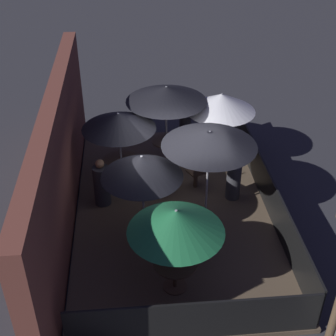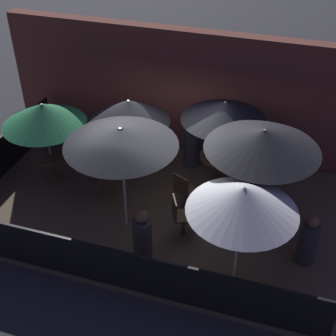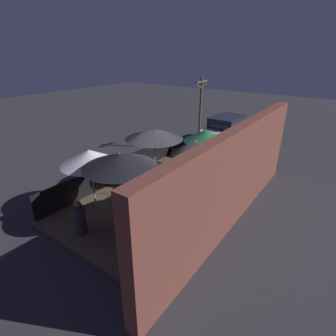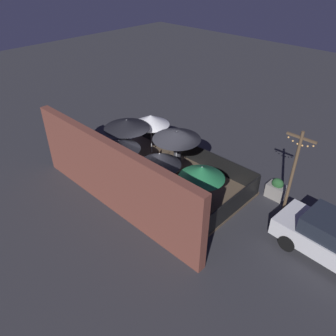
{
  "view_description": "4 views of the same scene",
  "coord_description": "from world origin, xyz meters",
  "px_view_note": "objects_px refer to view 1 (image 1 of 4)",
  "views": [
    {
      "loc": [
        -9.41,
        0.98,
        7.59
      ],
      "look_at": [
        0.48,
        0.09,
        1.03
      ],
      "focal_mm": 50.0,
      "sensor_mm": 36.0,
      "label": 1
    },
    {
      "loc": [
        2.72,
        -7.61,
        6.99
      ],
      "look_at": [
        0.21,
        0.34,
        0.96
      ],
      "focal_mm": 50.0,
      "sensor_mm": 36.0,
      "label": 2
    },
    {
      "loc": [
        7.09,
        5.22,
        5.18
      ],
      "look_at": [
        -0.57,
        -0.28,
        0.98
      ],
      "focal_mm": 28.0,
      "sensor_mm": 36.0,
      "label": 3
    },
    {
      "loc": [
        -9.11,
        8.86,
        9.21
      ],
      "look_at": [
        -0.51,
        -0.07,
        0.97
      ],
      "focal_mm": 35.0,
      "sensor_mm": 36.0,
      "label": 4
    }
  ],
  "objects_px": {
    "patio_umbrella_4": "(221,102)",
    "patron_1": "(234,180)",
    "patio_umbrella_2": "(166,94)",
    "patio_umbrella_3": "(210,139)",
    "patron_2": "(185,127)",
    "patio_umbrella_1": "(176,221)",
    "patio_chair_2": "(167,177)",
    "light_post": "(332,326)",
    "patio_umbrella_5": "(142,166)",
    "patio_umbrella_0": "(119,121)",
    "dining_table_1": "(175,267)",
    "patio_chair_0": "(183,224)",
    "dining_table_2": "(166,145)",
    "patio_chair_1": "(197,172)",
    "patron_0": "(102,184)",
    "dining_table_0": "(121,165)"
  },
  "relations": [
    {
      "from": "patio_umbrella_4",
      "to": "patron_1",
      "type": "relative_size",
      "value": 1.76
    },
    {
      "from": "patio_umbrella_2",
      "to": "patio_umbrella_3",
      "type": "relative_size",
      "value": 1.0
    },
    {
      "from": "patron_2",
      "to": "patio_umbrella_1",
      "type": "bearing_deg",
      "value": 93.69
    },
    {
      "from": "patio_umbrella_4",
      "to": "patio_chair_2",
      "type": "relative_size",
      "value": 2.3
    },
    {
      "from": "patio_umbrella_1",
      "to": "light_post",
      "type": "relative_size",
      "value": 0.51
    },
    {
      "from": "patron_2",
      "to": "patio_umbrella_5",
      "type": "bearing_deg",
      "value": 82.89
    },
    {
      "from": "patio_chair_2",
      "to": "patron_1",
      "type": "xyz_separation_m",
      "value": [
        -0.35,
        -1.7,
        0.03
      ]
    },
    {
      "from": "patio_umbrella_0",
      "to": "dining_table_1",
      "type": "bearing_deg",
      "value": -164.55
    },
    {
      "from": "patio_umbrella_0",
      "to": "patio_umbrella_1",
      "type": "relative_size",
      "value": 1.06
    },
    {
      "from": "patio_umbrella_1",
      "to": "patio_chair_0",
      "type": "distance_m",
      "value": 1.92
    },
    {
      "from": "dining_table_1",
      "to": "dining_table_2",
      "type": "bearing_deg",
      "value": -2.84
    },
    {
      "from": "patio_umbrella_4",
      "to": "patio_chair_0",
      "type": "bearing_deg",
      "value": 156.97
    },
    {
      "from": "dining_table_1",
      "to": "patio_chair_2",
      "type": "height_order",
      "value": "patio_chair_2"
    },
    {
      "from": "patio_umbrella_0",
      "to": "patio_umbrella_4",
      "type": "distance_m",
      "value": 2.95
    },
    {
      "from": "patio_umbrella_3",
      "to": "patio_chair_0",
      "type": "relative_size",
      "value": 2.63
    },
    {
      "from": "patio_umbrella_5",
      "to": "dining_table_1",
      "type": "bearing_deg",
      "value": -162.72
    },
    {
      "from": "patio_umbrella_3",
      "to": "patio_umbrella_4",
      "type": "xyz_separation_m",
      "value": [
        2.48,
        -0.75,
        -0.31
      ]
    },
    {
      "from": "patio_umbrella_3",
      "to": "patio_chair_0",
      "type": "xyz_separation_m",
      "value": [
        -0.88,
        0.68,
        -1.72
      ]
    },
    {
      "from": "patio_umbrella_0",
      "to": "patio_chair_1",
      "type": "height_order",
      "value": "patio_umbrella_0"
    },
    {
      "from": "patio_umbrella_3",
      "to": "patio_chair_2",
      "type": "bearing_deg",
      "value": 40.38
    },
    {
      "from": "patio_umbrella_4",
      "to": "patio_umbrella_3",
      "type": "bearing_deg",
      "value": 163.21
    },
    {
      "from": "patio_umbrella_1",
      "to": "patio_umbrella_4",
      "type": "xyz_separation_m",
      "value": [
        4.76,
        -1.74,
        0.13
      ]
    },
    {
      "from": "patio_umbrella_2",
      "to": "patron_2",
      "type": "distance_m",
      "value": 2.15
    },
    {
      "from": "patron_0",
      "to": "patio_chair_0",
      "type": "bearing_deg",
      "value": -49.66
    },
    {
      "from": "dining_table_0",
      "to": "dining_table_2",
      "type": "relative_size",
      "value": 1.21
    },
    {
      "from": "patio_umbrella_1",
      "to": "patio_umbrella_2",
      "type": "distance_m",
      "value": 4.86
    },
    {
      "from": "patio_umbrella_0",
      "to": "dining_table_0",
      "type": "height_order",
      "value": "patio_umbrella_0"
    },
    {
      "from": "patio_chair_1",
      "to": "dining_table_0",
      "type": "bearing_deg",
      "value": 51.98
    },
    {
      "from": "patio_umbrella_5",
      "to": "light_post",
      "type": "height_order",
      "value": "light_post"
    },
    {
      "from": "patio_umbrella_4",
      "to": "light_post",
      "type": "bearing_deg",
      "value": -179.11
    },
    {
      "from": "patio_umbrella_3",
      "to": "patron_1",
      "type": "xyz_separation_m",
      "value": [
        0.68,
        -0.83,
        -1.67
      ]
    },
    {
      "from": "patio_umbrella_5",
      "to": "patio_chair_2",
      "type": "bearing_deg",
      "value": -24.58
    },
    {
      "from": "dining_table_0",
      "to": "patron_0",
      "type": "bearing_deg",
      "value": 148.72
    },
    {
      "from": "patio_umbrella_0",
      "to": "dining_table_1",
      "type": "height_order",
      "value": "patio_umbrella_0"
    },
    {
      "from": "dining_table_2",
      "to": "patron_0",
      "type": "relative_size",
      "value": 0.62
    },
    {
      "from": "patio_chair_0",
      "to": "dining_table_0",
      "type": "bearing_deg",
      "value": -138.02
    },
    {
      "from": "patio_chair_1",
      "to": "patron_0",
      "type": "relative_size",
      "value": 0.72
    },
    {
      "from": "patio_umbrella_5",
      "to": "patio_chair_1",
      "type": "relative_size",
      "value": 2.23
    },
    {
      "from": "patio_chair_2",
      "to": "light_post",
      "type": "distance_m",
      "value": 6.58
    },
    {
      "from": "patio_umbrella_1",
      "to": "patron_1",
      "type": "relative_size",
      "value": 1.66
    },
    {
      "from": "patio_chair_1",
      "to": "patio_umbrella_0",
      "type": "bearing_deg",
      "value": 51.98
    },
    {
      "from": "dining_table_0",
      "to": "patron_1",
      "type": "xyz_separation_m",
      "value": [
        -0.89,
        -2.89,
        -0.06
      ]
    },
    {
      "from": "patio_umbrella_4",
      "to": "patio_chair_1",
      "type": "relative_size",
      "value": 2.27
    },
    {
      "from": "patron_0",
      "to": "dining_table_0",
      "type": "bearing_deg",
      "value": 49.78
    },
    {
      "from": "patio_chair_1",
      "to": "patio_umbrella_4",
      "type": "bearing_deg",
      "value": -58.47
    },
    {
      "from": "patio_umbrella_5",
      "to": "patio_umbrella_4",
      "type": "bearing_deg",
      "value": -38.06
    },
    {
      "from": "dining_table_1",
      "to": "patio_chair_2",
      "type": "xyz_separation_m",
      "value": [
        3.31,
        -0.12,
        -0.06
      ]
    },
    {
      "from": "patio_umbrella_2",
      "to": "patio_chair_2",
      "type": "bearing_deg",
      "value": 175.59
    },
    {
      "from": "patio_chair_2",
      "to": "light_post",
      "type": "relative_size",
      "value": 0.23
    },
    {
      "from": "patron_2",
      "to": "patio_umbrella_2",
      "type": "bearing_deg",
      "value": 71.82
    }
  ]
}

